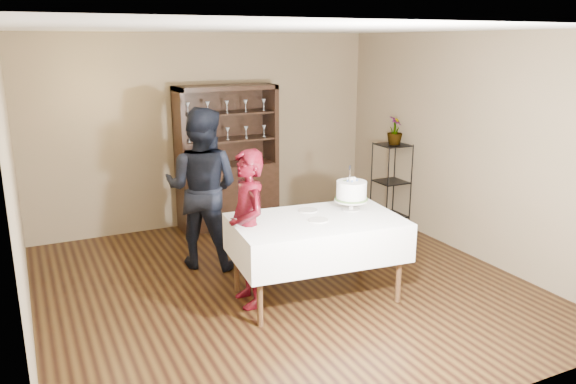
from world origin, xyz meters
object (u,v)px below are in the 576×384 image
potted_plant (395,131)px  china_hutch (228,180)px  plant_etagere (391,182)px  man (202,188)px  cake (351,192)px  cake_table (316,237)px  woman (248,229)px

potted_plant → china_hutch: bearing=153.1°
china_hutch → potted_plant: bearing=-26.9°
china_hutch → plant_etagere: (2.08, -1.05, -0.01)m
man → cake: 1.76m
cake_table → potted_plant: bearing=37.0°
cake → woman: bearing=177.4°
china_hutch → cake: china_hutch is taller
man → cake: man is taller
cake_table → potted_plant: size_ratio=4.61×
woman → potted_plant: (2.78, 1.42, 0.59)m
plant_etagere → potted_plant: 0.73m
china_hutch → cake_table: china_hutch is taller
cake_table → potted_plant: potted_plant is taller
cake_table → woman: bearing=166.5°
woman → cake: size_ratio=3.23×
man → cake_table: bearing=156.3°
woman → man: (-0.09, 1.19, 0.14)m
woman → cake: (1.16, -0.05, 0.25)m
china_hutch → plant_etagere: china_hutch is taller
cake → potted_plant: potted_plant is taller
china_hutch → cake: (0.47, -2.53, 0.38)m
man → potted_plant: (2.87, 0.23, 0.44)m
cake_table → woman: (-0.68, 0.16, 0.14)m
potted_plant → cake_table: bearing=-143.0°
cake_table → cake: (0.48, 0.11, 0.40)m
cake → potted_plant: bearing=42.2°
plant_etagere → cake_table: size_ratio=0.67×
cake_table → man: bearing=119.6°
plant_etagere → cake_table: 2.62m
china_hutch → plant_etagere: 2.33m
china_hutch → man: china_hutch is taller
china_hutch → cake: size_ratio=4.06×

